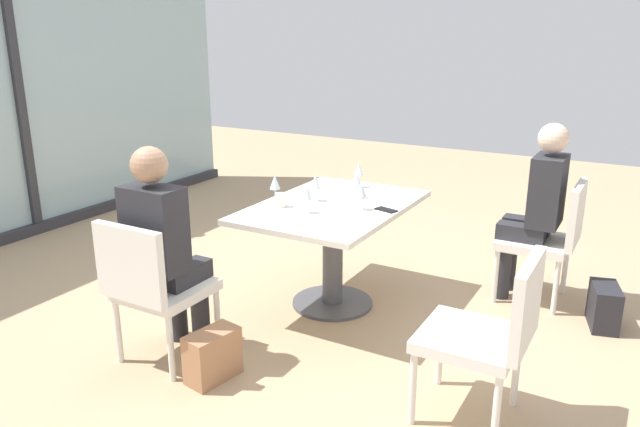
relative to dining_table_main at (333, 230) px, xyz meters
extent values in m
plane|color=tan|center=(0.00, 0.00, -0.55)|extent=(12.00, 12.00, 0.00)
cube|color=#9BB7BC|center=(0.00, 3.20, 0.80)|extent=(5.27, 0.03, 2.70)
cube|color=#2D2D33|center=(0.00, 3.17, 0.80)|extent=(0.08, 0.06, 2.70)
cube|color=#2D2D33|center=(0.00, 3.17, -0.50)|extent=(5.27, 0.10, 0.10)
cube|color=silver|center=(0.00, 0.00, 0.16)|extent=(1.31, 0.90, 0.04)
cylinder|color=#4C4C51|center=(0.00, 0.00, -0.20)|extent=(0.14, 0.14, 0.69)
cylinder|color=#4C4C51|center=(0.00, 0.00, -0.54)|extent=(0.56, 0.56, 0.02)
cube|color=silver|center=(-1.08, 0.50, -0.13)|extent=(0.46, 0.46, 0.06)
cube|color=silver|center=(-1.33, 0.50, 0.11)|extent=(0.05, 0.46, 0.42)
cylinder|color=silver|center=(-0.88, 0.30, -0.36)|extent=(0.04, 0.04, 0.39)
cylinder|color=silver|center=(-0.88, 0.70, -0.36)|extent=(0.04, 0.04, 0.39)
cylinder|color=silver|center=(-1.28, 0.30, -0.36)|extent=(0.04, 0.04, 0.39)
cylinder|color=silver|center=(-1.28, 0.70, -0.36)|extent=(0.04, 0.04, 0.39)
cube|color=silver|center=(0.79, -1.18, -0.13)|extent=(0.46, 0.46, 0.06)
cube|color=silver|center=(0.79, -1.43, 0.11)|extent=(0.46, 0.05, 0.42)
cylinder|color=silver|center=(0.99, -0.98, -0.36)|extent=(0.04, 0.04, 0.39)
cylinder|color=silver|center=(0.59, -0.98, -0.36)|extent=(0.04, 0.04, 0.39)
cylinder|color=silver|center=(0.99, -1.38, -0.36)|extent=(0.04, 0.04, 0.39)
cylinder|color=silver|center=(0.59, -1.38, -0.36)|extent=(0.04, 0.04, 0.39)
cube|color=silver|center=(-0.79, -1.18, -0.13)|extent=(0.46, 0.46, 0.06)
cube|color=silver|center=(-0.79, -1.43, 0.11)|extent=(0.46, 0.05, 0.42)
cylinder|color=silver|center=(-0.59, -0.98, -0.36)|extent=(0.04, 0.04, 0.39)
cylinder|color=silver|center=(-0.99, -0.98, -0.36)|extent=(0.04, 0.04, 0.39)
cylinder|color=silver|center=(-0.59, -1.38, -0.36)|extent=(0.04, 0.04, 0.39)
cylinder|color=silver|center=(-0.99, -1.38, -0.36)|extent=(0.04, 0.04, 0.39)
cylinder|color=#28282D|center=(-0.91, 0.41, -0.33)|extent=(0.11, 0.11, 0.45)
cube|color=#28282D|center=(-1.00, 0.41, -0.05)|extent=(0.32, 0.13, 0.11)
cylinder|color=#28282D|center=(-0.91, 0.59, -0.33)|extent=(0.11, 0.11, 0.45)
cube|color=#28282D|center=(-1.00, 0.59, -0.05)|extent=(0.32, 0.13, 0.11)
cube|color=#28282D|center=(-1.13, 0.50, 0.25)|extent=(0.20, 0.34, 0.48)
sphere|color=tan|center=(-1.13, 0.50, 0.61)|extent=(0.20, 0.20, 0.20)
cylinder|color=#28282D|center=(0.88, -1.00, -0.33)|extent=(0.11, 0.11, 0.45)
cube|color=#28282D|center=(0.88, -1.10, -0.05)|extent=(0.13, 0.32, 0.11)
cylinder|color=#28282D|center=(0.70, -1.00, -0.33)|extent=(0.11, 0.11, 0.45)
cube|color=#28282D|center=(0.70, -1.10, -0.05)|extent=(0.13, 0.32, 0.11)
cube|color=#28282D|center=(0.79, -1.23, 0.25)|extent=(0.34, 0.20, 0.48)
sphere|color=beige|center=(0.79, -1.23, 0.61)|extent=(0.20, 0.20, 0.20)
cylinder|color=silver|center=(-0.14, 0.37, 0.18)|extent=(0.06, 0.06, 0.00)
cylinder|color=silver|center=(-0.14, 0.37, 0.23)|extent=(0.01, 0.01, 0.08)
cone|color=silver|center=(-0.14, 0.37, 0.32)|extent=(0.07, 0.07, 0.09)
cylinder|color=silver|center=(0.49, 0.05, 0.18)|extent=(0.06, 0.06, 0.00)
cylinder|color=silver|center=(0.49, 0.05, 0.23)|extent=(0.01, 0.01, 0.08)
cone|color=silver|center=(0.49, 0.05, 0.32)|extent=(0.07, 0.07, 0.09)
cylinder|color=silver|center=(-0.02, -0.22, 0.18)|extent=(0.06, 0.06, 0.00)
cylinder|color=silver|center=(-0.02, -0.22, 0.23)|extent=(0.01, 0.01, 0.08)
cone|color=silver|center=(-0.02, -0.22, 0.32)|extent=(0.07, 0.07, 0.09)
cylinder|color=silver|center=(0.22, -0.06, 0.18)|extent=(0.06, 0.06, 0.00)
cylinder|color=silver|center=(0.22, -0.06, 0.23)|extent=(0.01, 0.01, 0.08)
cone|color=silver|center=(0.22, -0.06, 0.32)|extent=(0.07, 0.07, 0.09)
cylinder|color=silver|center=(-0.26, 0.05, 0.18)|extent=(0.06, 0.06, 0.00)
cylinder|color=silver|center=(-0.26, 0.05, 0.23)|extent=(0.01, 0.01, 0.08)
cone|color=silver|center=(-0.26, 0.05, 0.32)|extent=(0.07, 0.07, 0.09)
cylinder|color=silver|center=(0.01, 0.14, 0.18)|extent=(0.06, 0.06, 0.00)
cylinder|color=silver|center=(0.01, 0.14, 0.23)|extent=(0.01, 0.01, 0.08)
cone|color=silver|center=(0.01, 0.14, 0.32)|extent=(0.07, 0.07, 0.09)
cylinder|color=white|center=(-0.22, 0.27, 0.22)|extent=(0.08, 0.08, 0.09)
cube|color=black|center=(0.04, -0.37, 0.18)|extent=(0.11, 0.16, 0.01)
cube|color=#A3704C|center=(-1.15, 0.12, -0.41)|extent=(0.32, 0.21, 0.28)
cube|color=#232328|center=(0.57, -1.68, -0.41)|extent=(0.33, 0.23, 0.28)
camera|label=1|loc=(-3.44, -1.84, 1.30)|focal=34.13mm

